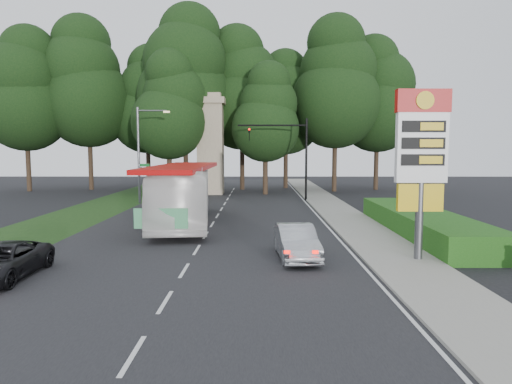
{
  "coord_description": "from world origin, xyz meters",
  "views": [
    {
      "loc": [
        2.73,
        -16.07,
        4.51
      ],
      "look_at": [
        2.64,
        8.59,
        2.2
      ],
      "focal_mm": 32.0,
      "sensor_mm": 36.0,
      "label": 1
    }
  ],
  "objects_px": {
    "monument": "(211,143)",
    "transit_bus": "(183,195)",
    "streetlight_signs": "(141,150)",
    "gas_station_pylon": "(421,151)",
    "traffic_signal_mast": "(291,148)",
    "sedan_silver": "(296,242)",
    "suv_charcoal": "(1,262)"
  },
  "relations": [
    {
      "from": "streetlight_signs",
      "to": "transit_bus",
      "type": "bearing_deg",
      "value": -64.14
    },
    {
      "from": "transit_bus",
      "to": "sedan_silver",
      "type": "bearing_deg",
      "value": -61.17
    },
    {
      "from": "sedan_silver",
      "to": "streetlight_signs",
      "type": "bearing_deg",
      "value": 115.9
    },
    {
      "from": "gas_station_pylon",
      "to": "suv_charcoal",
      "type": "height_order",
      "value": "gas_station_pylon"
    },
    {
      "from": "transit_bus",
      "to": "suv_charcoal",
      "type": "bearing_deg",
      "value": -116.24
    },
    {
      "from": "monument",
      "to": "suv_charcoal",
      "type": "height_order",
      "value": "monument"
    },
    {
      "from": "monument",
      "to": "transit_bus",
      "type": "relative_size",
      "value": 0.79
    },
    {
      "from": "suv_charcoal",
      "to": "sedan_silver",
      "type": "bearing_deg",
      "value": 15.47
    },
    {
      "from": "monument",
      "to": "suv_charcoal",
      "type": "bearing_deg",
      "value": -97.83
    },
    {
      "from": "transit_bus",
      "to": "gas_station_pylon",
      "type": "bearing_deg",
      "value": -46.18
    },
    {
      "from": "traffic_signal_mast",
      "to": "monument",
      "type": "bearing_deg",
      "value": 142.0
    },
    {
      "from": "traffic_signal_mast",
      "to": "transit_bus",
      "type": "relative_size",
      "value": 0.56
    },
    {
      "from": "gas_station_pylon",
      "to": "suv_charcoal",
      "type": "xyz_separation_m",
      "value": [
        -15.4,
        -2.53,
        -3.83
      ]
    },
    {
      "from": "traffic_signal_mast",
      "to": "streetlight_signs",
      "type": "distance_m",
      "value": 12.83
    },
    {
      "from": "monument",
      "to": "sedan_silver",
      "type": "distance_m",
      "value": 28.58
    },
    {
      "from": "traffic_signal_mast",
      "to": "suv_charcoal",
      "type": "xyz_separation_m",
      "value": [
        -11.88,
        -24.53,
        -4.06
      ]
    },
    {
      "from": "sedan_silver",
      "to": "transit_bus",
      "type": "bearing_deg",
      "value": 120.55
    },
    {
      "from": "streetlight_signs",
      "to": "transit_bus",
      "type": "xyz_separation_m",
      "value": [
        5.18,
        -10.69,
        -2.66
      ]
    },
    {
      "from": "monument",
      "to": "transit_bus",
      "type": "bearing_deg",
      "value": -89.41
    },
    {
      "from": "monument",
      "to": "transit_bus",
      "type": "height_order",
      "value": "monument"
    },
    {
      "from": "streetlight_signs",
      "to": "suv_charcoal",
      "type": "distance_m",
      "value": 22.88
    },
    {
      "from": "gas_station_pylon",
      "to": "traffic_signal_mast",
      "type": "xyz_separation_m",
      "value": [
        -3.52,
        22.0,
        0.22
      ]
    },
    {
      "from": "suv_charcoal",
      "to": "traffic_signal_mast",
      "type": "bearing_deg",
      "value": 63.66
    },
    {
      "from": "gas_station_pylon",
      "to": "traffic_signal_mast",
      "type": "distance_m",
      "value": 22.29
    },
    {
      "from": "traffic_signal_mast",
      "to": "streetlight_signs",
      "type": "xyz_separation_m",
      "value": [
        -12.67,
        -1.99,
        -0.23
      ]
    },
    {
      "from": "gas_station_pylon",
      "to": "sedan_silver",
      "type": "xyz_separation_m",
      "value": [
        -4.87,
        0.48,
        -3.75
      ]
    },
    {
      "from": "transit_bus",
      "to": "suv_charcoal",
      "type": "relative_size",
      "value": 2.87
    },
    {
      "from": "transit_bus",
      "to": "sedan_silver",
      "type": "xyz_separation_m",
      "value": [
        6.13,
        -8.84,
        -1.08
      ]
    },
    {
      "from": "monument",
      "to": "sedan_silver",
      "type": "bearing_deg",
      "value": -77.06
    },
    {
      "from": "monument",
      "to": "gas_station_pylon",
      "type": "bearing_deg",
      "value": -68.2
    },
    {
      "from": "sedan_silver",
      "to": "monument",
      "type": "bearing_deg",
      "value": 98.76
    },
    {
      "from": "sedan_silver",
      "to": "suv_charcoal",
      "type": "distance_m",
      "value": 10.95
    }
  ]
}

